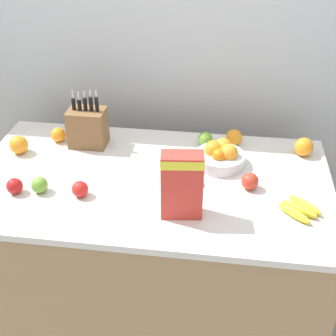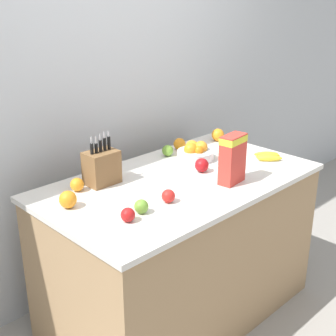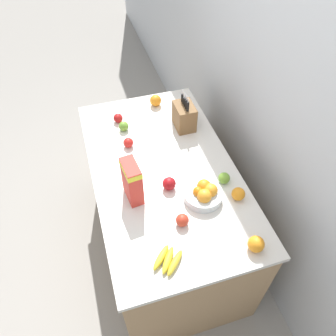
{
  "view_description": "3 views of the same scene",
  "coord_description": "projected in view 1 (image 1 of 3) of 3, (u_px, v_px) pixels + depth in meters",
  "views": [
    {
      "loc": [
        0.31,
        -1.67,
        2.03
      ],
      "look_at": [
        0.08,
        0.01,
        0.95
      ],
      "focal_mm": 50.0,
      "sensor_mm": 36.0,
      "label": 1
    },
    {
      "loc": [
        -1.74,
        -1.67,
        1.89
      ],
      "look_at": [
        -0.06,
        0.03,
        0.96
      ],
      "focal_mm": 50.0,
      "sensor_mm": 36.0,
      "label": 2
    },
    {
      "loc": [
        1.35,
        -0.38,
        2.44
      ],
      "look_at": [
        0.09,
        0.01,
        0.98
      ],
      "focal_mm": 35.0,
      "sensor_mm": 36.0,
      "label": 3
    }
  ],
  "objects": [
    {
      "name": "apple_front",
      "position": [
        187.0,
        175.0,
        1.99
      ],
      "size": [
        0.08,
        0.08,
        0.08
      ],
      "primitive_type": "sphere",
      "color": "#A31419",
      "rests_on": "counter"
    },
    {
      "name": "fruit_bowl",
      "position": [
        220.0,
        156.0,
        2.11
      ],
      "size": [
        0.23,
        0.23,
        0.11
      ],
      "color": "silver",
      "rests_on": "counter"
    },
    {
      "name": "cereal_box",
      "position": [
        182.0,
        182.0,
        1.75
      ],
      "size": [
        0.17,
        0.1,
        0.27
      ],
      "rotation": [
        0.0,
        0.0,
        0.11
      ],
      "color": "red",
      "rests_on": "counter"
    },
    {
      "name": "apple_middle",
      "position": [
        40.0,
        185.0,
        1.94
      ],
      "size": [
        0.07,
        0.07,
        0.07
      ],
      "primitive_type": "sphere",
      "color": "#6B9E33",
      "rests_on": "counter"
    },
    {
      "name": "apple_near_bananas",
      "position": [
        80.0,
        189.0,
        1.91
      ],
      "size": [
        0.07,
        0.07,
        0.07
      ],
      "primitive_type": "sphere",
      "color": "red",
      "rests_on": "counter"
    },
    {
      "name": "ground_plane",
      "position": [
        153.0,
        316.0,
        2.52
      ],
      "size": [
        14.0,
        14.0,
        0.0
      ],
      "primitive_type": "plane",
      "color": "gray"
    },
    {
      "name": "orange_front_center",
      "position": [
        234.0,
        137.0,
        2.27
      ],
      "size": [
        0.08,
        0.08,
        0.08
      ],
      "primitive_type": "sphere",
      "color": "orange",
      "rests_on": "counter"
    },
    {
      "name": "orange_mid_right",
      "position": [
        19.0,
        145.0,
        2.2
      ],
      "size": [
        0.09,
        0.09,
        0.09
      ],
      "primitive_type": "sphere",
      "color": "orange",
      "rests_on": "counter"
    },
    {
      "name": "apple_by_knife_block",
      "position": [
        205.0,
        139.0,
        2.26
      ],
      "size": [
        0.07,
        0.07,
        0.07
      ],
      "primitive_type": "sphere",
      "color": "#6B9E33",
      "rests_on": "counter"
    },
    {
      "name": "apple_leftmost",
      "position": [
        15.0,
        186.0,
        1.93
      ],
      "size": [
        0.07,
        0.07,
        0.07
      ],
      "primitive_type": "sphere",
      "color": "red",
      "rests_on": "counter"
    },
    {
      "name": "banana_bunch",
      "position": [
        299.0,
        209.0,
        1.83
      ],
      "size": [
        0.18,
        0.19,
        0.04
      ],
      "rotation": [
        0.0,
        0.0,
        5.6
      ],
      "color": "yellow",
      "rests_on": "counter"
    },
    {
      "name": "knife_block",
      "position": [
        88.0,
        127.0,
        2.24
      ],
      "size": [
        0.18,
        0.13,
        0.29
      ],
      "color": "brown",
      "rests_on": "counter"
    },
    {
      "name": "counter",
      "position": [
        151.0,
        254.0,
        2.28
      ],
      "size": [
        1.58,
        0.9,
        0.89
      ],
      "color": "tan",
      "rests_on": "ground_plane"
    },
    {
      "name": "apple_rightmost",
      "position": [
        250.0,
        181.0,
        1.96
      ],
      "size": [
        0.07,
        0.07,
        0.07
      ],
      "primitive_type": "sphere",
      "color": "red",
      "rests_on": "counter"
    },
    {
      "name": "orange_back_center",
      "position": [
        304.0,
        147.0,
        2.18
      ],
      "size": [
        0.09,
        0.09,
        0.09
      ],
      "primitive_type": "sphere",
      "color": "orange",
      "rests_on": "counter"
    },
    {
      "name": "orange_mid_left",
      "position": [
        58.0,
        135.0,
        2.3
      ],
      "size": [
        0.07,
        0.07,
        0.07
      ],
      "primitive_type": "sphere",
      "color": "orange",
      "rests_on": "counter"
    },
    {
      "name": "wall_back",
      "position": [
        170.0,
        40.0,
        2.37
      ],
      "size": [
        9.0,
        0.06,
        2.6
      ],
      "color": "silver",
      "rests_on": "ground_plane"
    }
  ]
}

